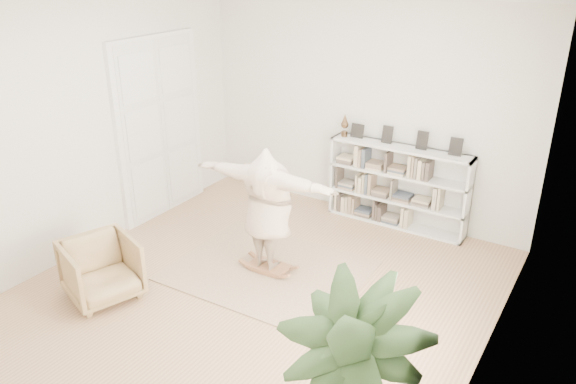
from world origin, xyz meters
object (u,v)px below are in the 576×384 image
object	(u,v)px
armchair	(102,270)
rocker_board	(269,266)
bookshelf	(397,187)
person	(268,206)

from	to	relation	value
armchair	rocker_board	xyz separation A→B (m)	(1.42, 1.59, -0.31)
bookshelf	person	bearing A→B (deg)	-111.79
bookshelf	armchair	size ratio (longest dim) A/B	2.60
bookshelf	person	distance (m)	2.45
armchair	rocker_board	world-z (taller)	armchair
bookshelf	armchair	distance (m)	4.50
bookshelf	person	size ratio (longest dim) A/B	1.07
bookshelf	rocker_board	bearing A→B (deg)	-111.79
armchair	person	xyz separation A→B (m)	(1.42, 1.59, 0.59)
person	rocker_board	bearing A→B (deg)	-1.39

